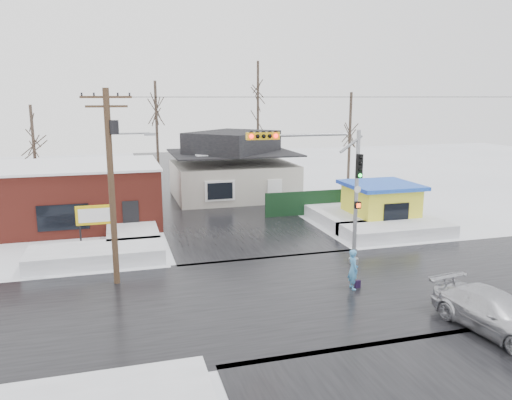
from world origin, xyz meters
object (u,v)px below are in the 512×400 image
object	(u,v)px
traffic_signal	(329,180)
pedestrian	(353,270)
car	(495,313)
utility_pole	(112,176)
marquee_sign	(96,216)
kiosk	(380,204)

from	to	relation	value
traffic_signal	pedestrian	world-z (taller)	traffic_signal
car	utility_pole	bearing A→B (deg)	137.52
marquee_sign	utility_pole	bearing A→B (deg)	-79.87
traffic_signal	utility_pole	bearing A→B (deg)	177.05
utility_pole	traffic_signal	bearing A→B (deg)	-2.95
utility_pole	pedestrian	xyz separation A→B (m)	(10.26, -3.69, -4.18)
utility_pole	kiosk	size ratio (longest dim) A/B	1.96
traffic_signal	pedestrian	size ratio (longest dim) A/B	3.77
marquee_sign	pedestrian	distance (m)	14.94
utility_pole	marquee_sign	xyz separation A→B (m)	(-1.07, 5.99, -3.19)
utility_pole	kiosk	distance (m)	18.95
car	kiosk	bearing A→B (deg)	66.79
car	traffic_signal	bearing A→B (deg)	101.14
traffic_signal	kiosk	bearing A→B (deg)	44.84
utility_pole	kiosk	world-z (taller)	utility_pole
traffic_signal	car	bearing A→B (deg)	-70.24
marquee_sign	kiosk	world-z (taller)	kiosk
traffic_signal	pedestrian	xyz separation A→B (m)	(-0.10, -3.15, -3.61)
kiosk	pedestrian	xyz separation A→B (m)	(-7.16, -10.18, -0.54)
marquee_sign	kiosk	size ratio (longest dim) A/B	0.55
pedestrian	car	distance (m)	6.17
utility_pole	car	distance (m)	16.72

